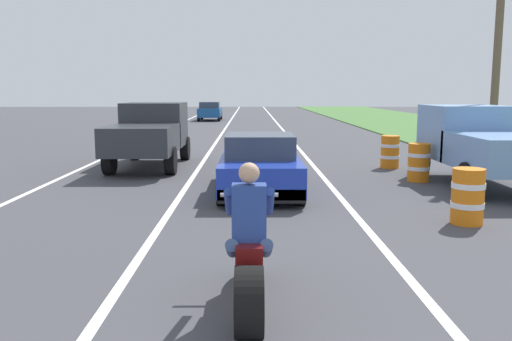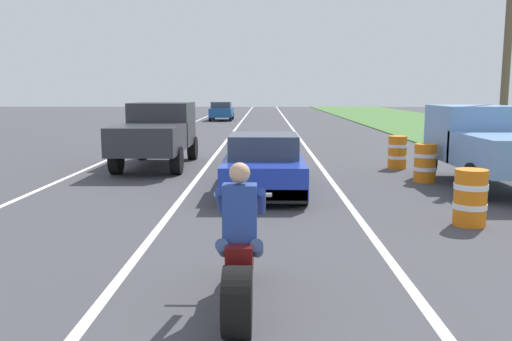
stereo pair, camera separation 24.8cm
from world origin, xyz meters
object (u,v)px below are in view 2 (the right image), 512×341
sports_car_blue (264,165)px  distant_car_far_ahead (222,111)px  pickup_truck_left_lane_dark_grey (157,131)px  construction_barrel_far (397,152)px  construction_barrel_nearest (470,197)px  pickup_truck_right_shoulder_light_blue (486,142)px  construction_barrel_mid (425,163)px  motorcycle_with_rider (240,258)px

sports_car_blue → distant_car_far_ahead: distant_car_far_ahead is taller
sports_car_blue → pickup_truck_left_lane_dark_grey: bearing=128.5°
construction_barrel_far → construction_barrel_nearest: bearing=-93.6°
pickup_truck_right_shoulder_light_blue → distant_car_far_ahead: (-8.98, 30.14, -0.33)m
construction_barrel_mid → construction_barrel_far: same height
sports_car_blue → pickup_truck_left_lane_dark_grey: (-3.35, 4.20, 0.48)m
pickup_truck_left_lane_dark_grey → distant_car_far_ahead: size_ratio=1.20×
pickup_truck_left_lane_dark_grey → construction_barrel_far: (7.44, -0.36, -0.60)m
motorcycle_with_rider → sports_car_blue: bearing=88.1°
motorcycle_with_rider → distant_car_far_ahead: (-3.24, 37.87, 0.18)m
motorcycle_with_rider → distant_car_far_ahead: motorcycle_with_rider is taller
pickup_truck_right_shoulder_light_blue → construction_barrel_mid: bearing=155.8°
motorcycle_with_rider → construction_barrel_mid: size_ratio=2.21×
pickup_truck_left_lane_dark_grey → pickup_truck_right_shoulder_light_blue: same height
motorcycle_with_rider → construction_barrel_far: (4.32, 10.77, -0.09)m
motorcycle_with_rider → pickup_truck_right_shoulder_light_blue: (5.74, 7.73, 0.51)m
pickup_truck_right_shoulder_light_blue → construction_barrel_far: (-1.42, 3.04, -0.60)m
construction_barrel_nearest → construction_barrel_mid: same height
motorcycle_with_rider → distant_car_far_ahead: 38.01m
sports_car_blue → pickup_truck_left_lane_dark_grey: size_ratio=0.90×
sports_car_blue → construction_barrel_mid: sports_car_blue is taller
sports_car_blue → motorcycle_with_rider: bearing=-91.9°
sports_car_blue → pickup_truck_right_shoulder_light_blue: pickup_truck_right_shoulder_light_blue is taller
construction_barrel_mid → pickup_truck_right_shoulder_light_blue: bearing=-24.2°
pickup_truck_left_lane_dark_grey → pickup_truck_right_shoulder_light_blue: (8.86, -3.39, 0.00)m
pickup_truck_left_lane_dark_grey → pickup_truck_right_shoulder_light_blue: bearing=-21.0°
motorcycle_with_rider → construction_barrel_nearest: motorcycle_with_rider is taller
distant_car_far_ahead → pickup_truck_right_shoulder_light_blue: bearing=-73.4°
construction_barrel_nearest → distant_car_far_ahead: size_ratio=0.25×
motorcycle_with_rider → sports_car_blue: (0.24, 6.92, 0.04)m
construction_barrel_mid → motorcycle_with_rider: bearing=-118.1°
motorcycle_with_rider → distant_car_far_ahead: bearing=94.9°
pickup_truck_right_shoulder_light_blue → distant_car_far_ahead: size_ratio=1.20×
construction_barrel_nearest → construction_barrel_mid: bearing=83.0°
sports_car_blue → construction_barrel_mid: 4.43m
pickup_truck_right_shoulder_light_blue → construction_barrel_mid: (-1.30, 0.59, -0.60)m
construction_barrel_mid → construction_barrel_nearest: bearing=-97.0°
construction_barrel_nearest → construction_barrel_far: size_ratio=1.00×
pickup_truck_left_lane_dark_grey → construction_barrel_nearest: bearing=-46.4°
pickup_truck_left_lane_dark_grey → distant_car_far_ahead: 26.75m
pickup_truck_right_shoulder_light_blue → construction_barrel_nearest: (-1.86, -3.95, -0.60)m
construction_barrel_nearest → construction_barrel_far: (0.44, 6.99, 0.00)m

